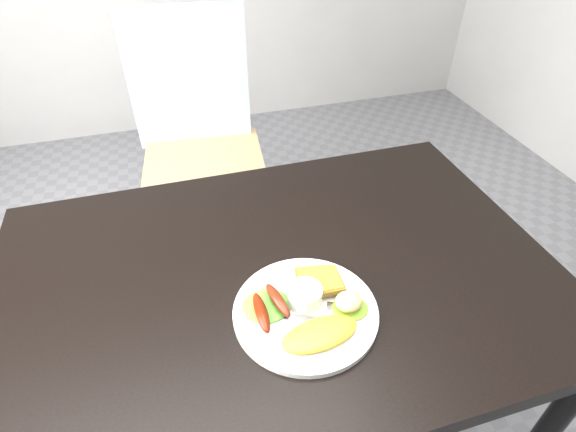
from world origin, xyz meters
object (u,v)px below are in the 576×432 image
at_px(dining_table, 278,277).
at_px(person, 150,197).
at_px(dining_chair, 205,167).
at_px(plate, 305,312).

bearing_deg(dining_table, person, 118.19).
xyz_separation_m(dining_chair, plate, (0.08, -1.06, 0.31)).
xyz_separation_m(dining_table, dining_chair, (-0.06, 0.93, -0.28)).
bearing_deg(dining_chair, person, -108.00).
bearing_deg(dining_chair, plate, -79.33).
xyz_separation_m(dining_table, plate, (0.02, -0.13, 0.03)).
bearing_deg(dining_table, dining_chair, 93.57).
relative_size(dining_table, person, 0.92).
bearing_deg(person, dining_chair, -116.12).
distance_m(dining_table, plate, 0.13).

